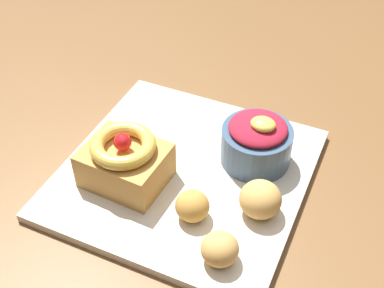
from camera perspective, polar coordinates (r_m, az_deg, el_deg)
dining_table at (r=0.84m, az=0.54°, el=-0.52°), size 1.22×0.92×0.73m
front_plate at (r=0.65m, az=-0.73°, el=-3.29°), size 0.30×0.30×0.01m
cake_slice at (r=0.62m, az=-7.53°, el=-1.85°), size 0.10×0.08×0.07m
berry_ramekin at (r=0.65m, az=7.25°, el=0.30°), size 0.09×0.09×0.07m
fritter_front at (r=0.58m, az=0.03°, el=-6.94°), size 0.04×0.04×0.04m
fritter_middle at (r=0.59m, az=7.66°, el=-6.16°), size 0.05×0.05×0.04m
fritter_back at (r=0.55m, az=3.12°, el=-11.64°), size 0.04×0.04×0.04m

